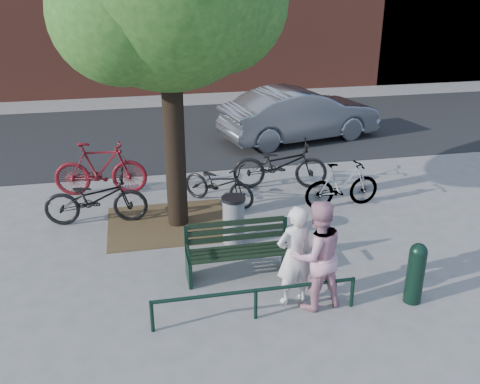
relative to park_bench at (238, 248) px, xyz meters
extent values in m
plane|color=gray|center=(0.00, -0.08, -0.48)|extent=(90.00, 90.00, 0.00)
cube|color=brown|center=(-1.00, 2.12, -0.47)|extent=(2.40, 2.00, 0.02)
cube|color=black|center=(0.00, 8.42, -0.47)|extent=(40.00, 7.00, 0.01)
cube|color=black|center=(-0.84, -0.08, -0.25)|extent=(0.06, 0.52, 0.45)
cube|color=black|center=(-0.84, 0.15, 0.19)|extent=(0.06, 0.06, 0.44)
cylinder|color=black|center=(-0.84, -0.18, 0.15)|extent=(0.04, 0.36, 0.04)
cube|color=black|center=(0.84, -0.08, -0.25)|extent=(0.06, 0.52, 0.45)
cube|color=black|center=(0.84, 0.15, 0.19)|extent=(0.06, 0.06, 0.44)
cylinder|color=black|center=(0.84, -0.18, 0.15)|extent=(0.04, 0.36, 0.04)
cube|color=black|center=(0.00, -0.08, -0.03)|extent=(1.64, 0.46, 0.04)
cube|color=black|center=(0.00, 0.15, 0.26)|extent=(1.64, 0.03, 0.47)
cylinder|color=black|center=(-1.50, -1.28, -0.23)|extent=(0.06, 0.06, 0.50)
cylinder|color=black|center=(0.00, -1.28, -0.23)|extent=(0.06, 0.06, 0.50)
cylinder|color=black|center=(1.50, -1.28, -0.23)|extent=(0.06, 0.06, 0.50)
cylinder|color=black|center=(0.00, -1.28, 0.00)|extent=(3.00, 0.06, 0.06)
cylinder|color=black|center=(-0.80, 2.12, 1.42)|extent=(0.40, 0.40, 3.80)
sphere|color=#214B17|center=(0.10, 2.42, 3.72)|extent=(2.60, 2.60, 2.60)
sphere|color=#214B17|center=(-1.60, 1.72, 3.62)|extent=(2.40, 2.40, 2.40)
imported|color=silver|center=(0.66, -0.97, 0.33)|extent=(0.65, 0.50, 1.61)
imported|color=#C48799|center=(0.95, -1.13, 0.39)|extent=(0.93, 0.77, 1.73)
cylinder|color=black|center=(2.47, -1.34, -0.04)|extent=(0.27, 0.27, 0.87)
sphere|color=black|center=(2.47, -1.34, 0.39)|extent=(0.27, 0.27, 0.27)
cylinder|color=gray|center=(0.14, 1.13, -0.05)|extent=(0.40, 0.40, 0.85)
cylinder|color=black|center=(0.14, 1.13, 0.40)|extent=(0.44, 0.44, 0.06)
imported|color=black|center=(-2.39, 2.48, 0.05)|extent=(2.07, 0.84, 1.06)
imported|color=#5B0D13|center=(-2.34, 3.97, 0.14)|extent=(2.10, 0.79, 1.23)
imported|color=black|center=(0.17, 2.94, -0.02)|extent=(1.70, 1.62, 0.92)
imported|color=gray|center=(2.72, 2.23, 0.02)|extent=(1.70, 0.56, 1.01)
imported|color=black|center=(1.71, 3.54, 0.09)|extent=(2.29, 1.19, 1.14)
imported|color=slate|center=(3.29, 7.05, 0.30)|extent=(4.95, 2.64, 1.55)
camera|label=1|loc=(-1.55, -7.64, 4.31)|focal=40.00mm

